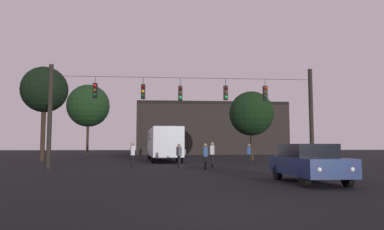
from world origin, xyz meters
TOP-DOWN VIEW (x-y plane):
  - ground_plane at (0.00, 24.50)m, footprint 168.00×168.00m
  - overhead_signal_span at (-0.04, 15.44)m, footprint 17.38×0.44m
  - city_bus at (-1.33, 26.20)m, footprint 3.34×11.16m
  - car_near_right at (4.30, 5.91)m, footprint 1.87×4.36m
  - car_far_left at (0.27, 36.32)m, footprint 2.18×4.46m
  - pedestrian_crossing_left at (-0.33, 15.96)m, footprint 0.36×0.42m
  - pedestrian_crossing_center at (2.00, 16.64)m, footprint 0.33×0.41m
  - pedestrian_crossing_right at (-3.37, 16.02)m, footprint 0.32×0.41m
  - pedestrian_near_bus at (1.19, 14.01)m, footprint 0.25×0.36m
  - pedestrian_trailing at (5.00, 18.42)m, footprint 0.35×0.42m
  - corner_building at (6.55, 52.36)m, footprint 23.71×11.40m
  - tree_left_silhouette at (-11.87, 43.64)m, footprint 5.97×5.97m
  - tree_behind_building at (7.32, 26.78)m, footprint 4.38×4.38m
  - tree_right_far at (-12.63, 26.99)m, footprint 4.35×4.35m

SIDE VIEW (x-z plane):
  - ground_plane at x=0.00m, z-range 0.00..0.00m
  - car_near_right at x=4.30m, z-range 0.04..1.56m
  - car_far_left at x=0.27m, z-range 0.04..1.56m
  - pedestrian_crossing_left at x=-0.33m, z-range 0.10..1.68m
  - pedestrian_near_bus at x=1.19m, z-range 0.10..1.68m
  - pedestrian_trailing at x=5.00m, z-range 0.10..1.69m
  - pedestrian_crossing_right at x=-3.37m, z-range 0.11..1.76m
  - pedestrian_crossing_center at x=2.00m, z-range 0.11..1.80m
  - city_bus at x=-1.33m, z-range 0.37..3.37m
  - overhead_signal_span at x=-0.04m, z-range 0.55..7.19m
  - corner_building at x=6.55m, z-range 0.00..8.31m
  - tree_behind_building at x=7.32m, z-range 1.19..7.99m
  - tree_right_far at x=-12.63m, z-range 2.25..11.18m
  - tree_left_silhouette at x=-11.87m, z-range 2.02..12.07m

